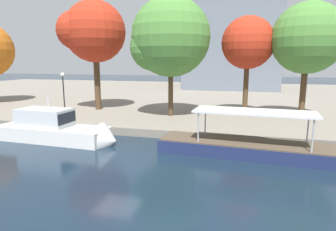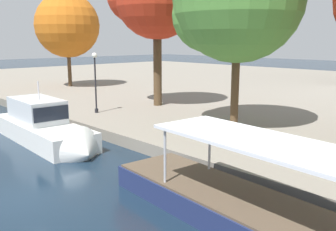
# 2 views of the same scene
# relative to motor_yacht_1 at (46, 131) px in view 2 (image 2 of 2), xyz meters

# --- Properties ---
(ground_plane) EXTENTS (220.00, 220.00, 0.00)m
(ground_plane) POSITION_rel_motor_yacht_1_xyz_m (6.91, -4.27, -0.76)
(ground_plane) COLOR #142333
(motor_yacht_1) EXTENTS (10.32, 3.16, 4.57)m
(motor_yacht_1) POSITION_rel_motor_yacht_1_xyz_m (0.00, 0.00, 0.00)
(motor_yacht_1) COLOR silver
(motor_yacht_1) RESTS_ON ground_plane
(lamp_post) EXTENTS (0.39, 0.39, 4.50)m
(lamp_post) POSITION_rel_motor_yacht_1_xyz_m (-3.11, 5.51, 2.64)
(lamp_post) COLOR black
(lamp_post) RESTS_ON dock_promenade
(tree_2) EXTENTS (7.41, 7.41, 10.78)m
(tree_2) POSITION_rel_motor_yacht_1_xyz_m (-19.19, 12.38, 6.99)
(tree_2) COLOR #4C3823
(tree_2) RESTS_ON dock_promenade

